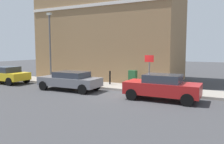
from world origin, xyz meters
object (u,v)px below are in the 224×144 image
at_px(utility_cabinet, 133,79).
at_px(car_yellow, 5,75).
at_px(car_grey, 70,80).
at_px(lamppost, 50,43).
at_px(car_red, 162,87).
at_px(bollard_near_cabinet, 110,77).
at_px(street_sign, 149,67).

bearing_deg(utility_cabinet, car_yellow, 103.95).
distance_m(car_grey, lamppost, 5.62).
height_order(car_red, car_yellow, car_red).
relative_size(car_grey, lamppost, 0.76).
relative_size(car_red, car_yellow, 0.99).
bearing_deg(lamppost, utility_cabinet, -90.00).
height_order(car_red, car_grey, car_red).
bearing_deg(bollard_near_cabinet, street_sign, -106.09).
xyz_separation_m(bollard_near_cabinet, street_sign, (-0.98, -3.41, 0.96)).
relative_size(bollard_near_cabinet, lamppost, 0.18).
xyz_separation_m(car_yellow, lamppost, (2.55, -2.58, 2.59)).
bearing_deg(car_red, bollard_near_cabinet, -31.20).
relative_size(car_yellow, lamppost, 0.72).
xyz_separation_m(car_yellow, utility_cabinet, (2.55, -10.27, -0.03)).
distance_m(car_red, street_sign, 2.46).
height_order(car_yellow, utility_cabinet, car_yellow).
height_order(car_grey, utility_cabinet, utility_cabinet).
relative_size(car_grey, street_sign, 1.89).
bearing_deg(bollard_near_cabinet, lamppost, 90.98).
height_order(car_red, lamppost, lamppost).
height_order(car_red, street_sign, street_sign).
distance_m(car_red, lamppost, 11.20).
relative_size(bollard_near_cabinet, street_sign, 0.45).
distance_m(utility_cabinet, street_sign, 2.00).
distance_m(car_yellow, utility_cabinet, 10.59).
distance_m(car_red, car_grey, 6.36).
xyz_separation_m(utility_cabinet, bollard_near_cabinet, (0.10, 1.90, 0.02)).
bearing_deg(street_sign, car_yellow, 98.07).
bearing_deg(lamppost, car_red, -104.46).
height_order(utility_cabinet, bollard_near_cabinet, utility_cabinet).
bearing_deg(utility_cabinet, lamppost, 90.00).
xyz_separation_m(car_grey, street_sign, (1.80, -5.00, 0.96)).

